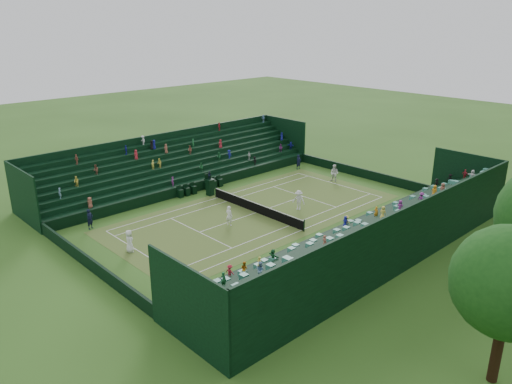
# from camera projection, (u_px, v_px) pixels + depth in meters

# --- Properties ---
(ground) EXTENTS (160.00, 160.00, 0.00)m
(ground) POSITION_uv_depth(u_px,v_px,m) (256.00, 213.00, 45.16)
(ground) COLOR #315A1C
(ground) RESTS_ON ground
(court_surface) EXTENTS (12.97, 26.77, 0.01)m
(court_surface) POSITION_uv_depth(u_px,v_px,m) (256.00, 213.00, 45.15)
(court_surface) COLOR #457C29
(court_surface) RESTS_ON ground
(perimeter_wall_north) EXTENTS (17.17, 0.20, 1.00)m
(perimeter_wall_north) POSITION_uv_depth(u_px,v_px,m) (360.00, 173.00, 55.27)
(perimeter_wall_north) COLOR black
(perimeter_wall_north) RESTS_ON ground
(perimeter_wall_south) EXTENTS (17.17, 0.20, 1.00)m
(perimeter_wall_south) POSITION_uv_depth(u_px,v_px,m) (90.00, 264.00, 34.71)
(perimeter_wall_south) COLOR black
(perimeter_wall_south) RESTS_ON ground
(perimeter_wall_east) EXTENTS (0.20, 31.77, 1.00)m
(perimeter_wall_east) POSITION_uv_depth(u_px,v_px,m) (330.00, 236.00, 39.16)
(perimeter_wall_east) COLOR black
(perimeter_wall_east) RESTS_ON ground
(perimeter_wall_west) EXTENTS (0.20, 31.77, 1.00)m
(perimeter_wall_west) POSITION_uv_depth(u_px,v_px,m) (199.00, 186.00, 50.83)
(perimeter_wall_west) COLOR black
(perimeter_wall_west) RESTS_ON ground
(north_grandstand) EXTENTS (6.60, 32.00, 4.90)m
(north_grandstand) POSITION_uv_depth(u_px,v_px,m) (376.00, 240.00, 35.94)
(north_grandstand) COLOR black
(north_grandstand) RESTS_ON ground
(south_grandstand) EXTENTS (6.60, 32.00, 4.90)m
(south_grandstand) POSITION_uv_depth(u_px,v_px,m) (175.00, 168.00, 53.36)
(south_grandstand) COLOR black
(south_grandstand) RESTS_ON ground
(tennis_net) EXTENTS (11.67, 0.10, 1.06)m
(tennis_net) POSITION_uv_depth(u_px,v_px,m) (256.00, 207.00, 44.98)
(tennis_net) COLOR black
(tennis_net) RESTS_ON ground
(umpire_chair) EXTENTS (0.79, 0.79, 2.47)m
(umpire_chair) POSITION_uv_depth(u_px,v_px,m) (210.00, 185.00, 49.36)
(umpire_chair) COLOR black
(umpire_chair) RESTS_ON ground
(courtside_chairs) EXTENTS (0.53, 5.50, 1.16)m
(courtside_chairs) POSITION_uv_depth(u_px,v_px,m) (201.00, 187.00, 50.56)
(courtside_chairs) COLOR black
(courtside_chairs) RESTS_ON ground
(player_near_west) EXTENTS (0.98, 0.77, 1.77)m
(player_near_west) POSITION_uv_depth(u_px,v_px,m) (129.00, 241.00, 37.31)
(player_near_west) COLOR white
(player_near_west) RESTS_ON ground
(player_near_east) EXTENTS (0.73, 0.57, 1.76)m
(player_near_east) POSITION_uv_depth(u_px,v_px,m) (229.00, 216.00, 42.16)
(player_near_east) COLOR white
(player_near_east) RESTS_ON ground
(player_far_west) EXTENTS (1.04, 0.88, 1.90)m
(player_far_west) POSITION_uv_depth(u_px,v_px,m) (334.00, 173.00, 53.49)
(player_far_west) COLOR silver
(player_far_west) RESTS_ON ground
(player_far_east) EXTENTS (1.37, 1.06, 1.86)m
(player_far_east) POSITION_uv_depth(u_px,v_px,m) (299.00, 200.00, 45.62)
(player_far_east) COLOR white
(player_far_east) RESTS_ON ground
(line_judge_north) EXTENTS (0.48, 0.67, 1.73)m
(line_judge_north) POSITION_uv_depth(u_px,v_px,m) (299.00, 162.00, 58.05)
(line_judge_north) COLOR black
(line_judge_north) RESTS_ON ground
(line_judge_south) EXTENTS (0.62, 0.74, 1.73)m
(line_judge_south) POSITION_uv_depth(u_px,v_px,m) (90.00, 219.00, 41.48)
(line_judge_south) COLOR black
(line_judge_south) RESTS_ON ground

